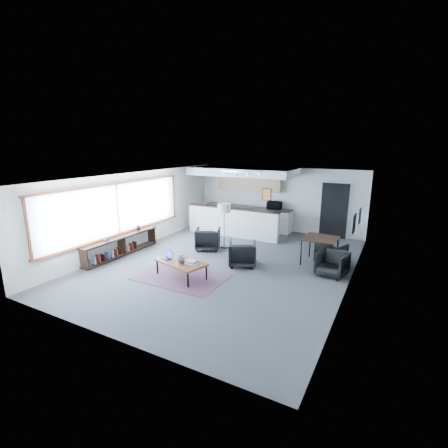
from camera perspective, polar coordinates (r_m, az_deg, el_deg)
The scene contains 21 objects.
room at distance 9.56m, azimuth 0.43°, elevation 0.48°, with size 7.02×9.02×2.62m.
window at distance 10.90m, azimuth -18.19°, elevation 2.30°, with size 0.10×5.95×1.66m.
console at distance 10.96m, azimuth -17.71°, elevation -3.71°, with size 0.35×3.00×0.80m.
kitchenette at distance 13.32m, azimuth 3.38°, elevation 4.64°, with size 4.20×1.96×2.60m.
doorway at distance 13.03m, azimuth 18.82°, elevation 2.34°, with size 1.10×0.12×2.15m.
track_light at distance 11.57m, azimuth 3.02°, elevation 8.97°, with size 1.60×0.07×0.15m.
wall_art_lower at distance 8.88m, azimuth 21.91°, elevation 0.07°, with size 0.03×0.38×0.48m.
wall_art_upper at distance 10.15m, azimuth 22.79°, elevation 1.34°, with size 0.03×0.34×0.44m.
kilim_rug at distance 9.00m, azimuth -7.48°, elevation -9.20°, with size 2.38×1.64×0.01m.
coffee_table at distance 8.85m, azimuth -7.57°, elevation -6.73°, with size 1.53×1.07×0.45m.
laptop at distance 9.08m, azimuth -9.85°, elevation -5.63°, with size 0.36×0.33×0.21m.
ceramic_pot at distance 8.73m, azimuth -7.57°, elevation -5.96°, with size 0.23×0.23×0.23m.
book_stack at distance 8.62m, azimuth -5.69°, elevation -6.68°, with size 0.32×0.26×0.10m.
coaster at distance 8.58m, azimuth -8.11°, elevation -7.15°, with size 0.12×0.12×0.01m.
armchair_left at distance 11.05m, azimuth -2.86°, elevation -2.47°, with size 0.79×0.74×0.81m, color black.
armchair_right at distance 9.63m, azimuth 3.25°, elevation -5.01°, with size 0.78×0.73×0.80m, color black.
floor_lamp at distance 11.03m, azimuth 0.03°, elevation 2.58°, with size 0.56×0.56×1.56m.
dining_table at distance 10.09m, azimuth 16.57°, elevation -2.71°, with size 1.01×1.01×0.81m.
dining_chair_near at distance 9.39m, azimuth 18.48°, elevation -6.76°, with size 0.62×0.58×0.64m, color black.
dining_chair_far at distance 10.26m, azimuth 18.31°, elevation -5.01°, with size 0.61×0.58×0.63m, color black.
microwave at distance 13.33m, azimuth 8.84°, elevation 3.38°, with size 0.57×0.31×0.38m, color black.
Camera 1 is at (4.36, -8.21, 3.52)m, focal length 26.00 mm.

